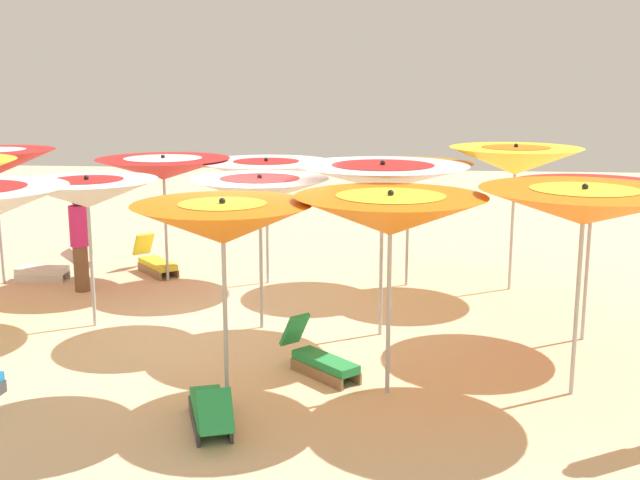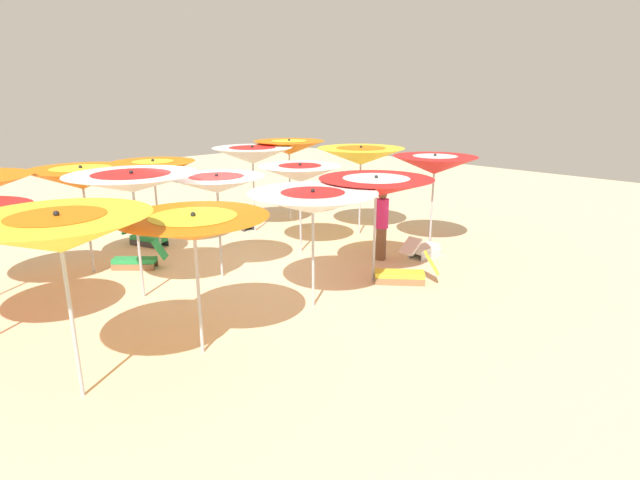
% 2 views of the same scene
% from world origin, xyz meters
% --- Properties ---
extents(ground, '(38.26, 38.26, 0.04)m').
position_xyz_m(ground, '(0.00, 0.00, -0.02)').
color(ground, beige).
extents(beach_umbrella_2, '(1.94, 1.94, 2.26)m').
position_xyz_m(beach_umbrella_2, '(-0.28, 2.47, 1.99)').
color(beach_umbrella_2, '#B2B2B7').
rests_on(beach_umbrella_2, ground).
extents(beach_umbrella_3, '(2.09, 2.09, 2.31)m').
position_xyz_m(beach_umbrella_3, '(-2.04, 2.11, 2.05)').
color(beach_umbrella_3, '#B2B2B7').
rests_on(beach_umbrella_3, ground).
extents(beach_umbrella_4, '(2.25, 2.25, 2.39)m').
position_xyz_m(beach_umbrella_4, '(-4.11, 1.94, 2.14)').
color(beach_umbrella_4, '#B2B2B7').
rests_on(beach_umbrella_4, ground).
extents(beach_umbrella_6, '(1.96, 1.96, 2.16)m').
position_xyz_m(beach_umbrella_6, '(2.16, 0.06, 1.91)').
color(beach_umbrella_6, '#B2B2B7').
rests_on(beach_umbrella_6, ground).
extents(beach_umbrella_7, '(1.91, 1.91, 2.20)m').
position_xyz_m(beach_umbrella_7, '(-0.23, -0.09, 1.97)').
color(beach_umbrella_7, '#B2B2B7').
rests_on(beach_umbrella_7, ground).
extents(beach_umbrella_8, '(2.30, 2.30, 2.41)m').
position_xyz_m(beach_umbrella_8, '(-1.91, 0.06, 2.19)').
color(beach_umbrella_8, '#B2B2B7').
rests_on(beach_umbrella_8, ground).
extents(beach_umbrella_9, '(2.15, 2.15, 2.19)m').
position_xyz_m(beach_umbrella_9, '(-4.65, 0.00, 1.95)').
color(beach_umbrella_9, '#B2B2B7').
rests_on(beach_umbrella_9, ground).
extents(beach_umbrella_11, '(2.26, 2.26, 2.20)m').
position_xyz_m(beach_umbrella_11, '(1.84, -2.49, 1.96)').
color(beach_umbrella_11, '#B2B2B7').
rests_on(beach_umbrella_11, ground).
extents(beach_umbrella_12, '(2.25, 2.25, 2.16)m').
position_xyz_m(beach_umbrella_12, '(0.08, -2.53, 1.92)').
color(beach_umbrella_12, '#B2B2B7').
rests_on(beach_umbrella_12, ground).
extents(beach_umbrella_13, '(2.12, 2.12, 2.15)m').
position_xyz_m(beach_umbrella_13, '(-2.29, -2.61, 1.93)').
color(beach_umbrella_13, '#B2B2B7').
rests_on(beach_umbrella_13, ground).
extents(beach_umbrella_14, '(2.14, 2.14, 2.43)m').
position_xyz_m(beach_umbrella_14, '(-4.00, -2.51, 2.16)').
color(beach_umbrella_14, '#B2B2B7').
rests_on(beach_umbrella_14, ground).
extents(lounger_0, '(1.06, 1.05, 0.66)m').
position_xyz_m(lounger_0, '(-1.23, 1.64, 0.20)').
color(lounger_0, olive).
rests_on(lounger_0, ground).
extents(lounger_1, '(1.28, 0.43, 0.55)m').
position_xyz_m(lounger_1, '(3.89, -2.28, 0.20)').
color(lounger_1, silver).
rests_on(lounger_1, ground).
extents(lounger_2, '(1.09, 1.19, 0.66)m').
position_xyz_m(lounger_2, '(2.21, -3.00, 0.21)').
color(lounger_2, olive).
rests_on(lounger_2, ground).
extents(lounger_4, '(0.74, 1.30, 0.60)m').
position_xyz_m(lounger_4, '(-0.27, 3.23, 0.20)').
color(lounger_4, '#333338').
rests_on(lounger_4, ground).
extents(beachgoer_0, '(0.30, 0.30, 1.64)m').
position_xyz_m(beachgoer_0, '(3.06, -1.70, 0.85)').
color(beachgoer_0, brown).
rests_on(beachgoer_0, ground).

